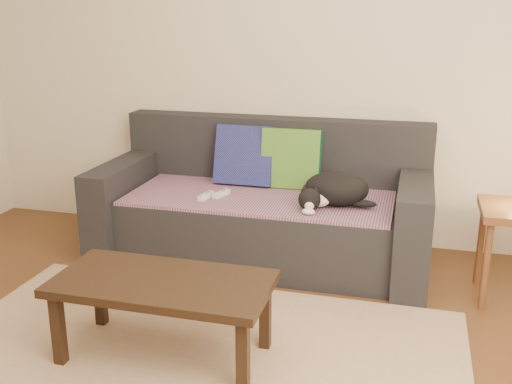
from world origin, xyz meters
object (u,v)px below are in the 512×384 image
cat (334,190)px  coffee_table (163,290)px  wii_remote_b (221,194)px  sofa (264,211)px  wii_remote_a (206,196)px

cat → coffee_table: size_ratio=0.48×
cat → wii_remote_b: (-0.71, -0.00, -0.08)m
cat → coffee_table: 1.32m
sofa → wii_remote_b: size_ratio=14.00×
sofa → wii_remote_a: size_ratio=14.00×
wii_remote_a → wii_remote_b: same height
cat → wii_remote_a: bearing=170.4°
sofa → coffee_table: bearing=-95.9°
cat → wii_remote_b: bearing=165.4°
sofa → cat: 0.56m
wii_remote_a → wii_remote_b: size_ratio=1.00×
sofa → wii_remote_a: 0.42m
cat → wii_remote_b: size_ratio=3.14×
wii_remote_b → coffee_table: bearing=-158.0°
cat → coffee_table: cat is taller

